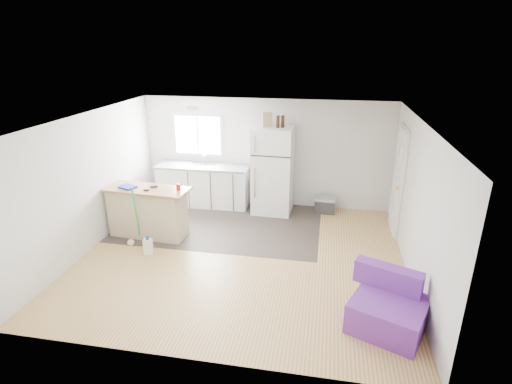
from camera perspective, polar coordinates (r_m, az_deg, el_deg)
room at (r=6.59m, az=-2.06°, el=-0.00°), size 5.51×5.01×2.41m
vinyl_zone at (r=8.33m, az=-5.01°, el=-4.41°), size 4.05×2.50×0.00m
window at (r=9.20m, az=-8.30°, el=8.05°), size 1.18×0.06×0.98m
interior_door at (r=8.09m, az=19.66°, el=1.38°), size 0.11×0.92×2.10m
ceiling_fixture at (r=7.74m, az=-9.13°, el=11.77°), size 0.30×0.30×0.07m
kitchen_cabinets at (r=9.15m, az=-7.49°, el=1.03°), size 2.10×0.68×1.22m
peninsula at (r=7.88m, az=-15.18°, el=-2.73°), size 1.62×0.73×0.97m
refrigerator at (r=8.58m, az=2.45°, el=3.12°), size 0.86×0.81×1.88m
cooler at (r=8.88m, az=9.78°, el=-1.80°), size 0.46×0.32×0.35m
purple_seat at (r=5.68m, az=18.33°, el=-15.48°), size 1.14×1.14×0.73m
cleaner_jug at (r=7.34m, az=-15.16°, el=-7.49°), size 0.17×0.13×0.33m
mop at (r=7.70m, az=-17.23°, el=-5.64°), size 0.24×0.33×1.18m
red_cup at (r=7.46m, az=-11.04°, el=0.72°), size 0.09×0.09×0.12m
blue_tray at (r=7.82m, az=-17.88°, el=0.69°), size 0.36×0.31×0.04m
tool_a at (r=7.71m, az=-14.36°, el=0.76°), size 0.15×0.09×0.03m
tool_b at (r=7.57m, az=-15.40°, el=0.26°), size 0.10×0.04×0.03m
cardboard_box at (r=8.33m, az=1.62°, el=10.30°), size 0.22×0.16×0.30m
bottle_left at (r=8.26m, az=3.15°, el=10.02°), size 0.07×0.07×0.25m
bottle_right at (r=8.28m, az=3.84°, el=10.02°), size 0.08×0.08×0.25m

